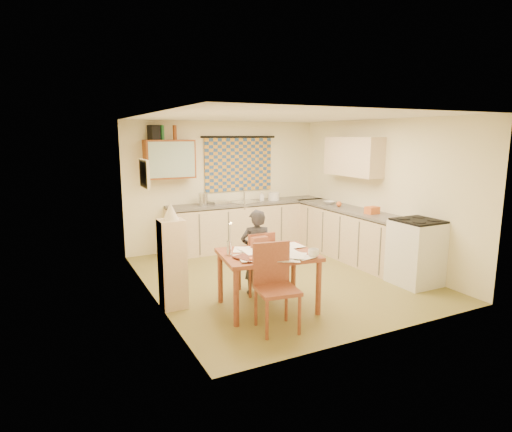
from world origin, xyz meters
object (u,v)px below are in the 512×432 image
counter_right (353,235)px  dining_table (268,280)px  shelf_stand (173,264)px  person (256,252)px  counter_back (249,225)px  stove (416,252)px  chair_far (256,273)px

counter_right → dining_table: counter_right is taller
shelf_stand → person: bearing=-1.4°
counter_back → stove: (1.30, -3.13, 0.04)m
stove → chair_far: (-2.32, 0.76, -0.22)m
dining_table → chair_far: chair_far is taller
counter_back → shelf_stand: bearing=-133.3°
dining_table → person: person is taller
dining_table → shelf_stand: size_ratio=1.11×
person → dining_table: bearing=94.8°
dining_table → chair_far: bearing=85.5°
counter_right → chair_far: bearing=-162.8°
counter_right → shelf_stand: bearing=-168.3°
counter_back → dining_table: 3.17m
counter_right → stove: 1.48m
counter_back → dining_table: (-1.15, -2.96, -0.07)m
dining_table → shelf_stand: bearing=159.9°
dining_table → person: bearing=86.4°
chair_far → dining_table: bearing=77.1°
person → stove: bearing=179.3°
chair_far → person: person is taller
person → shelf_stand: bearing=15.0°
stove → dining_table: bearing=176.0°
counter_right → dining_table: bearing=-151.9°
person → shelf_stand: size_ratio=1.04×
counter_back → stove: stove is taller
counter_right → shelf_stand: 3.62m
person → shelf_stand: person is taller
dining_table → shelf_stand: shelf_stand is taller
dining_table → counter_back: bearing=76.7°
counter_back → counter_right: same height
stove → shelf_stand: (-3.54, 0.75, 0.09)m
counter_right → chair_far: counter_right is taller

